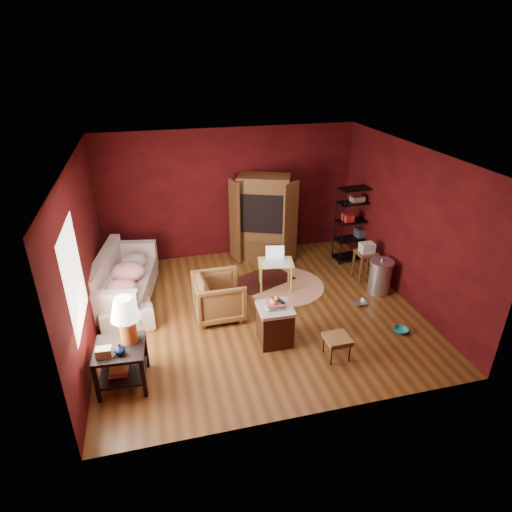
% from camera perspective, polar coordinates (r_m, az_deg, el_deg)
% --- Properties ---
extents(room, '(5.54, 5.04, 2.84)m').
position_cam_1_polar(room, '(7.05, 0.11, 2.15)').
color(room, brown).
rests_on(room, ground).
extents(sofa, '(0.82, 2.24, 0.86)m').
position_cam_1_polar(sofa, '(8.12, -17.40, -3.38)').
color(sofa, '#B3A09B').
rests_on(sofa, ground).
extents(armchair, '(0.78, 0.83, 0.85)m').
position_cam_1_polar(armchair, '(7.43, -4.95, -5.18)').
color(armchair, black).
rests_on(armchair, ground).
extents(pet_bowl_steel, '(0.26, 0.08, 0.26)m').
position_cam_1_polar(pet_bowl_steel, '(8.09, 13.73, -5.48)').
color(pet_bowl_steel, '#B0B2B7').
rests_on(pet_bowl_steel, ground).
extents(pet_bowl_turquoise, '(0.25, 0.11, 0.24)m').
position_cam_1_polar(pet_bowl_turquoise, '(7.54, 18.83, -8.87)').
color(pet_bowl_turquoise, teal).
rests_on(pet_bowl_turquoise, ground).
extents(vase, '(0.16, 0.17, 0.15)m').
position_cam_1_polar(vase, '(6.01, -17.73, -11.75)').
color(vase, '#0C163E').
rests_on(vase, side_table).
extents(mug, '(0.15, 0.14, 0.12)m').
position_cam_1_polar(mug, '(6.58, 2.39, -5.91)').
color(mug, '#F5DA78').
rests_on(mug, hamper).
extents(side_table, '(0.71, 0.71, 1.32)m').
position_cam_1_polar(side_table, '(6.12, -17.30, -9.94)').
color(side_table, black).
rests_on(side_table, ground).
extents(sofa_cushions, '(1.21, 2.23, 0.88)m').
position_cam_1_polar(sofa_cushions, '(8.13, -17.35, -3.31)').
color(sofa_cushions, '#B3A09B').
rests_on(sofa_cushions, sofa).
extents(hamper, '(0.54, 0.54, 0.75)m').
position_cam_1_polar(hamper, '(6.84, 2.54, -9.02)').
color(hamper, '#3D1C0E').
rests_on(hamper, ground).
extents(footstool, '(0.37, 0.37, 0.37)m').
position_cam_1_polar(footstool, '(6.64, 10.80, -10.91)').
color(footstool, black).
rests_on(footstool, ground).
extents(rug_round, '(1.69, 1.69, 0.01)m').
position_cam_1_polar(rug_round, '(8.51, 3.87, -3.96)').
color(rug_round, beige).
rests_on(rug_round, ground).
extents(rug_oriental, '(1.33, 1.13, 0.01)m').
position_cam_1_polar(rug_oriental, '(8.70, 0.96, -3.11)').
color(rug_oriental, '#511815').
rests_on(rug_oriental, ground).
extents(laptop_desk, '(0.74, 0.62, 0.82)m').
position_cam_1_polar(laptop_desk, '(8.21, 2.62, -1.11)').
color(laptop_desk, '#FFFA74').
rests_on(laptop_desk, ground).
extents(tv_armoire, '(1.37, 1.09, 1.87)m').
position_cam_1_polar(tv_armoire, '(9.22, 1.01, 5.25)').
color(tv_armoire, brown).
rests_on(tv_armoire, ground).
extents(wire_shelving, '(0.84, 0.42, 1.65)m').
position_cam_1_polar(wire_shelving, '(9.42, 13.11, 4.57)').
color(wire_shelving, black).
rests_on(wire_shelving, ground).
extents(small_stand, '(0.39, 0.39, 0.78)m').
position_cam_1_polar(small_stand, '(8.79, 14.50, 0.49)').
color(small_stand, brown).
rests_on(small_stand, ground).
extents(trash_can, '(0.50, 0.50, 0.72)m').
position_cam_1_polar(trash_can, '(8.47, 16.19, -2.64)').
color(trash_can, '#B4B5BD').
rests_on(trash_can, ground).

